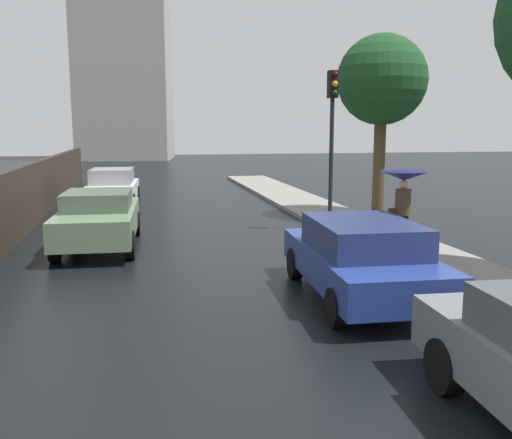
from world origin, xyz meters
name	(u,v)px	position (x,y,z in m)	size (l,w,h in m)	color
car_blue_mid_road	(361,257)	(2.67, 6.59, 0.73)	(2.08, 4.29, 1.38)	navy
car_white_far_ahead	(113,188)	(-2.05, 18.95, 0.75)	(1.96, 3.95, 1.46)	silver
car_green_far_lane	(99,218)	(-2.08, 11.83, 0.74)	(2.00, 4.45, 1.42)	slate
pedestrian_with_umbrella_near	(403,186)	(4.95, 9.64, 1.60)	(1.13, 1.13, 1.81)	black
traffic_light	(332,120)	(4.30, 12.82, 3.17)	(0.26, 0.39, 4.38)	black
street_tree_near	(382,81)	(6.70, 14.90, 4.43)	(2.91, 2.91, 5.94)	#4C3823
distant_tower	(122,1)	(-2.06, 52.08, 14.29)	(9.18, 8.10, 32.52)	#9E9993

